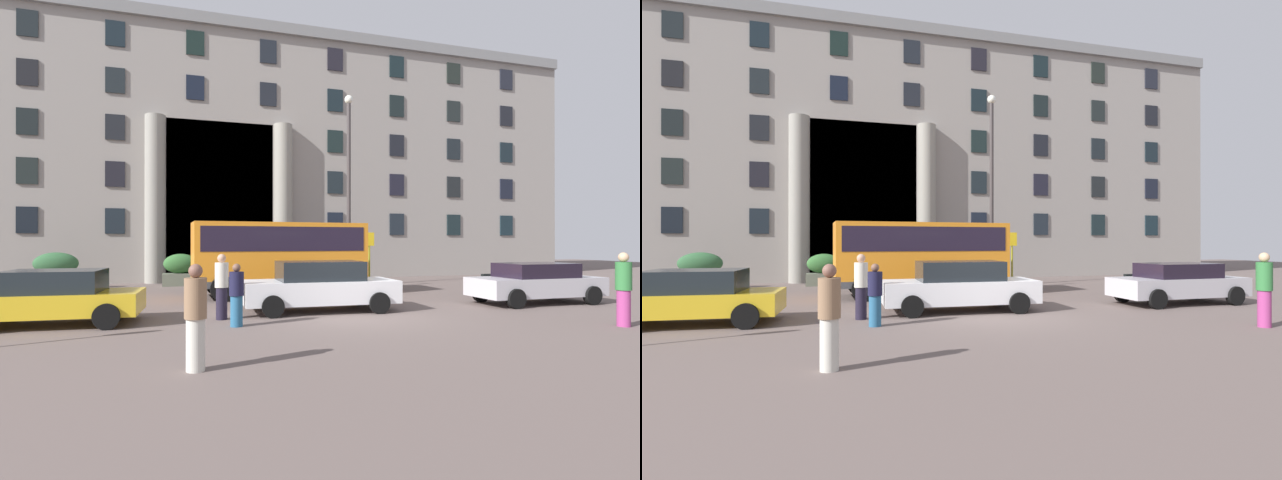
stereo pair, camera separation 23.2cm
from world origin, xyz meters
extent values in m
cube|color=#635450|center=(0.00, 0.00, -0.06)|extent=(80.00, 64.00, 0.12)
cube|color=gray|center=(0.00, 17.50, 7.04)|extent=(38.31, 9.00, 14.08)
cube|color=black|center=(-2.50, 13.06, 4.21)|extent=(5.53, 0.12, 8.42)
cylinder|color=gray|center=(-5.78, 12.75, 4.21)|extent=(1.01, 1.01, 8.42)
cylinder|color=gray|center=(0.77, 12.75, 4.21)|extent=(1.01, 1.01, 8.42)
cube|color=black|center=(-11.49, 12.96, 3.10)|extent=(0.91, 0.08, 1.26)
cube|color=black|center=(-7.66, 12.96, 3.10)|extent=(0.91, 0.08, 1.26)
cube|color=black|center=(3.83, 12.96, 3.10)|extent=(0.91, 0.08, 1.26)
cube|color=black|center=(7.66, 12.96, 3.10)|extent=(0.91, 0.08, 1.26)
cube|color=black|center=(11.49, 12.96, 3.10)|extent=(0.91, 0.08, 1.26)
cube|color=black|center=(15.32, 12.96, 3.10)|extent=(0.91, 0.08, 1.26)
cube|color=black|center=(-11.49, 12.96, 5.42)|extent=(0.91, 0.08, 1.26)
cube|color=black|center=(-7.66, 12.96, 5.42)|extent=(0.91, 0.08, 1.26)
cube|color=black|center=(3.83, 12.96, 5.42)|extent=(0.91, 0.08, 1.26)
cube|color=black|center=(7.66, 12.96, 5.42)|extent=(0.91, 0.08, 1.26)
cube|color=black|center=(11.49, 12.96, 5.42)|extent=(0.91, 0.08, 1.26)
cube|color=black|center=(15.32, 12.96, 5.42)|extent=(0.91, 0.08, 1.26)
cube|color=black|center=(-11.49, 12.96, 7.74)|extent=(0.91, 0.08, 1.26)
cube|color=black|center=(-7.66, 12.96, 7.74)|extent=(0.91, 0.08, 1.26)
cube|color=black|center=(3.83, 12.96, 7.74)|extent=(0.91, 0.08, 1.26)
cube|color=black|center=(7.66, 12.96, 7.74)|extent=(0.91, 0.08, 1.26)
cube|color=black|center=(11.49, 12.96, 7.74)|extent=(0.91, 0.08, 1.26)
cube|color=black|center=(15.32, 12.96, 7.74)|extent=(0.91, 0.08, 1.26)
cube|color=black|center=(-11.49, 12.96, 10.06)|extent=(0.91, 0.08, 1.26)
cube|color=black|center=(-7.66, 12.96, 10.06)|extent=(0.91, 0.08, 1.26)
cube|color=black|center=(-3.83, 12.96, 10.06)|extent=(0.91, 0.08, 1.26)
cube|color=black|center=(0.00, 12.96, 10.06)|extent=(0.91, 0.08, 1.26)
cube|color=black|center=(3.83, 12.96, 10.06)|extent=(0.91, 0.08, 1.26)
cube|color=black|center=(7.66, 12.96, 10.06)|extent=(0.91, 0.08, 1.26)
cube|color=black|center=(11.49, 12.96, 10.06)|extent=(0.91, 0.08, 1.26)
cube|color=black|center=(15.32, 12.96, 10.06)|extent=(0.91, 0.08, 1.26)
cube|color=black|center=(-11.49, 12.96, 12.39)|extent=(0.91, 0.08, 1.26)
cube|color=black|center=(-7.66, 12.96, 12.39)|extent=(0.91, 0.08, 1.26)
cube|color=black|center=(-3.83, 12.96, 12.39)|extent=(0.91, 0.08, 1.26)
cube|color=black|center=(0.00, 12.96, 12.39)|extent=(0.91, 0.08, 1.26)
cube|color=black|center=(3.83, 12.96, 12.39)|extent=(0.91, 0.08, 1.26)
cube|color=black|center=(7.66, 12.96, 12.39)|extent=(0.91, 0.08, 1.26)
cube|color=black|center=(11.49, 12.96, 12.39)|extent=(0.91, 0.08, 1.26)
cube|color=black|center=(15.32, 12.96, 12.39)|extent=(0.91, 0.08, 1.26)
cube|color=gray|center=(0.00, 12.88, 13.73)|extent=(38.31, 0.24, 0.60)
cube|color=orange|center=(-0.96, 5.50, 1.62)|extent=(6.52, 2.39, 2.34)
cube|color=black|center=(-0.96, 5.50, 2.18)|extent=(6.13, 2.41, 0.89)
cube|color=black|center=(2.20, 5.59, 1.98)|extent=(0.11, 1.86, 1.11)
cube|color=#46474C|center=(-0.96, 5.50, 0.57)|extent=(6.52, 2.43, 0.24)
cylinder|color=black|center=(1.27, 6.67, 0.45)|extent=(0.91, 0.31, 0.90)
cylinder|color=black|center=(1.33, 4.46, 0.45)|extent=(0.91, 0.31, 0.90)
cylinder|color=black|center=(-3.25, 6.54, 0.45)|extent=(0.91, 0.31, 0.90)
cylinder|color=black|center=(-3.18, 4.33, 0.45)|extent=(0.91, 0.31, 0.90)
cylinder|color=#969318|center=(3.59, 7.44, 1.22)|extent=(0.08, 0.08, 2.44)
cube|color=yellow|center=(3.59, 7.41, 2.19)|extent=(0.44, 0.03, 0.60)
cube|color=#646B58|center=(-4.56, 10.90, 0.29)|extent=(1.63, 0.83, 0.58)
ellipsoid|color=#336730|center=(-4.56, 10.90, 1.04)|extent=(1.56, 0.75, 0.92)
cube|color=gray|center=(0.49, 10.82, 0.23)|extent=(1.59, 0.99, 0.46)
ellipsoid|color=#19432C|center=(0.49, 10.82, 0.84)|extent=(1.52, 0.90, 0.77)
cube|color=gray|center=(-9.77, 10.69, 0.32)|extent=(1.89, 0.94, 0.65)
ellipsoid|color=#2E5B35|center=(-9.77, 10.69, 1.13)|extent=(1.81, 0.85, 0.96)
cube|color=#B7B4BB|center=(6.83, 0.80, 0.58)|extent=(4.45, 1.77, 0.61)
cube|color=black|center=(6.83, 0.80, 1.12)|extent=(2.41, 1.55, 0.47)
cylinder|color=black|center=(8.33, 1.68, 0.31)|extent=(0.62, 0.20, 0.62)
cylinder|color=black|center=(8.34, -0.06, 0.31)|extent=(0.62, 0.20, 0.62)
cylinder|color=black|center=(5.31, 1.66, 0.31)|extent=(0.62, 0.20, 0.62)
cylinder|color=black|center=(5.32, -0.08, 0.31)|extent=(0.62, 0.20, 0.62)
cube|color=gold|center=(-7.62, 0.85, 0.55)|extent=(4.18, 2.12, 0.55)
cube|color=black|center=(-7.62, 0.85, 1.10)|extent=(2.30, 1.77, 0.55)
cylinder|color=black|center=(-6.18, 1.68, 0.31)|extent=(0.63, 0.24, 0.62)
cylinder|color=black|center=(-6.30, -0.16, 0.31)|extent=(0.63, 0.24, 0.62)
cylinder|color=black|center=(-8.93, 1.87, 0.31)|extent=(0.63, 0.24, 0.62)
cube|color=silver|center=(-0.64, 1.19, 0.60)|extent=(4.61, 1.93, 0.66)
cube|color=black|center=(-0.64, 1.19, 1.21)|extent=(2.51, 1.64, 0.57)
cylinder|color=black|center=(0.94, 2.02, 0.31)|extent=(0.63, 0.22, 0.62)
cylinder|color=black|center=(0.87, 0.25, 0.31)|extent=(0.63, 0.22, 0.62)
cylinder|color=black|center=(-2.15, 2.13, 0.31)|extent=(0.63, 0.22, 0.62)
cylinder|color=black|center=(-2.22, 0.36, 0.31)|extent=(0.63, 0.22, 0.62)
cylinder|color=black|center=(7.72, 3.32, 0.30)|extent=(0.60, 0.13, 0.60)
cylinder|color=black|center=(6.38, 3.39, 0.30)|extent=(0.61, 0.15, 0.60)
cube|color=#1A4298|center=(7.05, 3.36, 0.58)|extent=(0.87, 0.28, 0.32)
cube|color=black|center=(6.87, 3.37, 0.76)|extent=(0.53, 0.23, 0.12)
cylinder|color=#A5A5A8|center=(7.61, 3.33, 0.88)|extent=(0.06, 0.55, 0.03)
cylinder|color=black|center=(-0.40, 3.54, 0.30)|extent=(0.61, 0.25, 0.60)
cylinder|color=black|center=(-1.78, 3.18, 0.30)|extent=(0.61, 0.27, 0.60)
cube|color=#B0BDB4|center=(-1.09, 3.36, 0.58)|extent=(0.95, 0.46, 0.32)
cube|color=black|center=(-1.26, 3.32, 0.76)|extent=(0.55, 0.32, 0.12)
cylinder|color=#A5A5A8|center=(-0.51, 3.51, 0.88)|extent=(0.17, 0.54, 0.03)
cylinder|color=#265B82|center=(-3.32, -0.63, 0.38)|extent=(0.30, 0.30, 0.76)
cylinder|color=#191935|center=(-3.32, -0.63, 1.05)|extent=(0.36, 0.36, 0.58)
sphere|color=brown|center=(-3.32, -0.63, 1.44)|extent=(0.20, 0.20, 0.20)
cylinder|color=beige|center=(-4.42, -4.43, 0.42)|extent=(0.30, 0.30, 0.85)
cylinder|color=#846448|center=(-4.42, -4.43, 1.17)|extent=(0.36, 0.36, 0.65)
sphere|color=brown|center=(-4.42, -4.43, 1.61)|extent=(0.23, 0.23, 0.23)
cylinder|color=black|center=(-3.57, 0.53, 0.43)|extent=(0.30, 0.30, 0.86)
cylinder|color=beige|center=(-3.57, 0.53, 1.19)|extent=(0.36, 0.36, 0.66)
sphere|color=tan|center=(-3.57, 0.53, 1.63)|extent=(0.23, 0.23, 0.23)
cylinder|color=#9D3675|center=(5.77, -3.36, 0.45)|extent=(0.30, 0.30, 0.89)
cylinder|color=#2E7037|center=(5.77, -3.36, 1.23)|extent=(0.36, 0.36, 0.69)
sphere|color=tan|center=(5.77, -3.36, 1.70)|extent=(0.24, 0.24, 0.24)
cylinder|color=#3C3636|center=(2.91, 8.27, 4.25)|extent=(0.18, 0.18, 8.49)
sphere|color=white|center=(2.91, 8.27, 8.67)|extent=(0.40, 0.40, 0.40)
camera|label=1|loc=(-4.70, -12.25, 2.08)|focal=26.45mm
camera|label=2|loc=(-4.47, -12.31, 2.08)|focal=26.45mm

